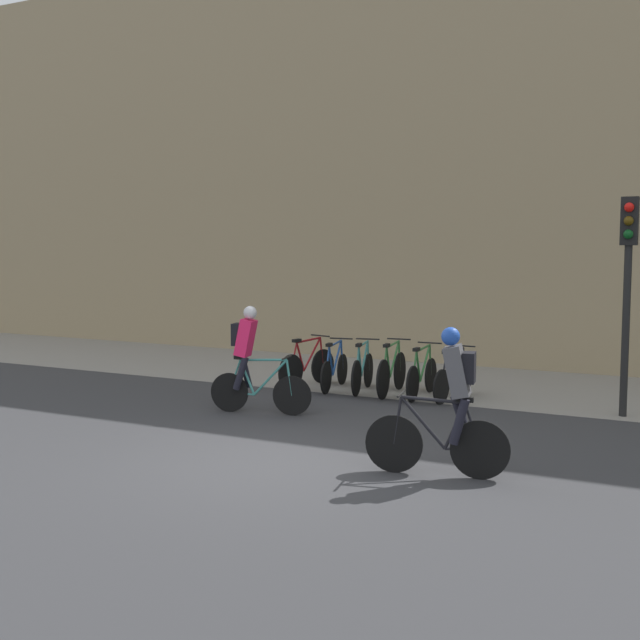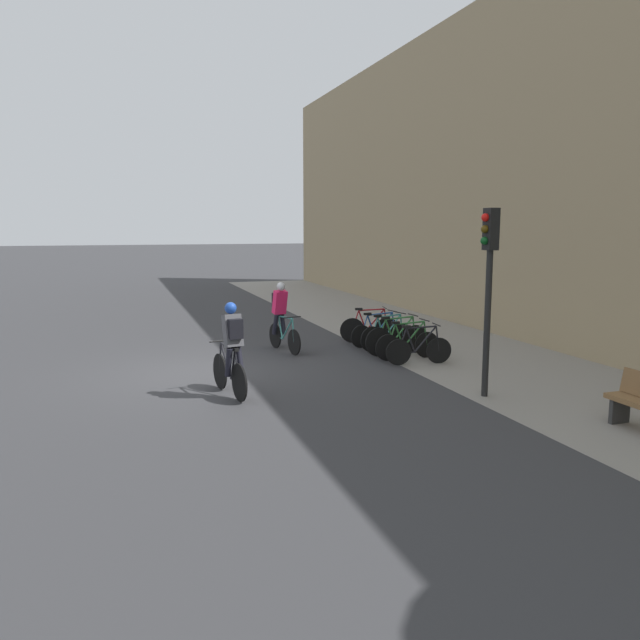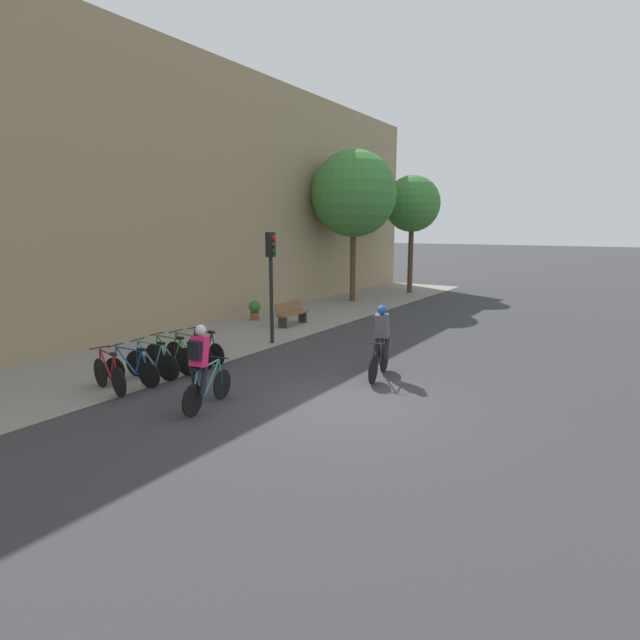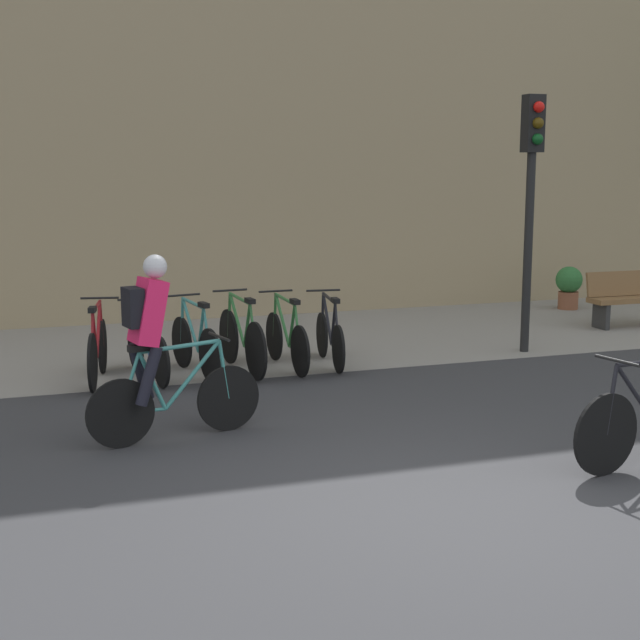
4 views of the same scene
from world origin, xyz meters
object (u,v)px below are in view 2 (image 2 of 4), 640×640
at_px(cyclist_grey, 232,347).
at_px(parked_bike_2, 387,335).
at_px(cyclist_pink, 281,314).
at_px(parked_bike_5, 419,348).
at_px(parked_bike_0, 370,328).
at_px(parked_bike_4, 407,343).
at_px(parked_bike_3, 397,338).
at_px(traffic_light_pole, 489,267).
at_px(parked_bike_1, 378,332).

relative_size(cyclist_grey, parked_bike_2, 1.12).
bearing_deg(cyclist_pink, parked_bike_5, 44.73).
bearing_deg(parked_bike_0, parked_bike_2, -0.01).
height_order(cyclist_grey, parked_bike_5, cyclist_grey).
bearing_deg(parked_bike_4, parked_bike_0, 179.96).
height_order(parked_bike_3, traffic_light_pole, traffic_light_pole).
relative_size(cyclist_pink, parked_bike_0, 1.09).
height_order(cyclist_pink, parked_bike_0, cyclist_pink).
bearing_deg(traffic_light_pole, parked_bike_1, 179.01).
distance_m(parked_bike_0, parked_bike_1, 0.59).
bearing_deg(cyclist_pink, parked_bike_4, 51.92).
distance_m(cyclist_pink, parked_bike_0, 2.68).
bearing_deg(parked_bike_1, cyclist_pink, -95.98).
relative_size(cyclist_grey, parked_bike_4, 1.06).
xyz_separation_m(cyclist_pink, traffic_light_pole, (5.48, 2.51, 1.49)).
xyz_separation_m(parked_bike_0, parked_bike_3, (1.77, -0.00, 0.01)).
height_order(cyclist_pink, cyclist_grey, cyclist_grey).
height_order(parked_bike_1, parked_bike_3, parked_bike_3).
distance_m(parked_bike_0, parked_bike_3, 1.77).
bearing_deg(parked_bike_2, cyclist_grey, -55.30).
xyz_separation_m(parked_bike_3, parked_bike_5, (1.18, -0.00, -0.04)).
relative_size(cyclist_pink, parked_bike_2, 1.10).
height_order(parked_bike_3, parked_bike_4, parked_bike_3).
height_order(parked_bike_0, traffic_light_pole, traffic_light_pole).
bearing_deg(parked_bike_4, parked_bike_2, 179.93).
bearing_deg(cyclist_pink, parked_bike_2, 71.71).
distance_m(cyclist_pink, parked_bike_3, 3.02).
relative_size(cyclist_grey, traffic_light_pole, 0.51).
xyz_separation_m(parked_bike_2, traffic_light_pole, (4.62, -0.09, 2.04)).
xyz_separation_m(parked_bike_0, parked_bike_4, (2.36, -0.00, -0.01)).
xyz_separation_m(parked_bike_0, parked_bike_5, (2.94, -0.00, -0.02)).
bearing_deg(parked_bike_1, parked_bike_3, 0.08).
relative_size(parked_bike_4, traffic_light_pole, 0.48).
xyz_separation_m(parked_bike_1, traffic_light_pole, (5.21, -0.09, 2.05)).
relative_size(parked_bike_3, parked_bike_4, 1.04).
bearing_deg(parked_bike_3, traffic_light_pole, -1.30).
bearing_deg(parked_bike_4, traffic_light_pole, -1.50).
xyz_separation_m(cyclist_grey, parked_bike_4, (-2.01, 4.61, -0.55)).
bearing_deg(parked_bike_4, cyclist_pink, -128.08).
distance_m(parked_bike_1, traffic_light_pole, 5.60).
bearing_deg(parked_bike_3, parked_bike_2, 179.97).
xyz_separation_m(parked_bike_4, traffic_light_pole, (3.44, -0.09, 2.04)).
bearing_deg(cyclist_pink, parked_bike_1, 84.02).
xyz_separation_m(cyclist_pink, parked_bike_2, (0.86, 2.60, -0.55)).
height_order(cyclist_pink, parked_bike_4, cyclist_pink).
xyz_separation_m(parked_bike_5, traffic_light_pole, (2.86, -0.09, 2.05)).
distance_m(cyclist_pink, cyclist_grey, 4.52).
height_order(cyclist_grey, parked_bike_1, cyclist_grey).
bearing_deg(parked_bike_5, parked_bike_3, 179.96).
relative_size(parked_bike_4, parked_bike_5, 1.07).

